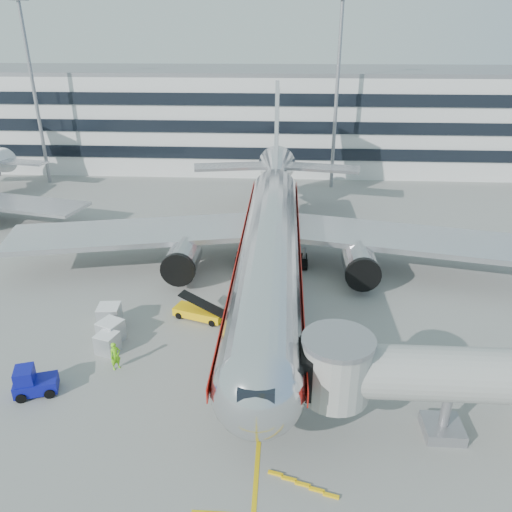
# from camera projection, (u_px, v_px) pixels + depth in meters

# --- Properties ---
(ground) EXTENTS (180.00, 180.00, 0.00)m
(ground) POSITION_uv_depth(u_px,v_px,m) (266.00, 347.00, 36.61)
(ground) COLOR gray
(ground) RESTS_ON ground
(lead_in_line) EXTENTS (0.25, 70.00, 0.01)m
(lead_in_line) POSITION_uv_depth(u_px,v_px,m) (270.00, 284.00, 45.70)
(lead_in_line) COLOR #E0B60B
(lead_in_line) RESTS_ON ground
(main_jet) EXTENTS (50.95, 48.70, 16.06)m
(main_jet) POSITION_uv_depth(u_px,v_px,m) (271.00, 234.00, 45.53)
(main_jet) COLOR silver
(main_jet) RESTS_ON ground
(jet_bridge) EXTENTS (17.80, 4.50, 7.00)m
(jet_bridge) POSITION_uv_depth(u_px,v_px,m) (484.00, 380.00, 27.08)
(jet_bridge) COLOR silver
(jet_bridge) RESTS_ON ground
(terminal) EXTENTS (150.00, 24.25, 15.60)m
(terminal) POSITION_uv_depth(u_px,v_px,m) (280.00, 116.00, 86.14)
(terminal) COLOR silver
(terminal) RESTS_ON ground
(light_mast_west) EXTENTS (2.40, 1.20, 25.45)m
(light_mast_west) POSITION_uv_depth(u_px,v_px,m) (32.00, 80.00, 70.60)
(light_mast_west) COLOR gray
(light_mast_west) RESTS_ON ground
(light_mast_centre) EXTENTS (2.40, 1.20, 25.45)m
(light_mast_centre) POSITION_uv_depth(u_px,v_px,m) (337.00, 82.00, 68.28)
(light_mast_centre) COLOR gray
(light_mast_centre) RESTS_ON ground
(belt_loader) EXTENTS (4.41, 2.74, 2.07)m
(belt_loader) POSITION_uv_depth(u_px,v_px,m) (199.00, 312.00, 40.07)
(belt_loader) COLOR yellow
(belt_loader) RESTS_ON ground
(baggage_tug) EXTENTS (2.94, 2.31, 1.95)m
(baggage_tug) POSITION_uv_depth(u_px,v_px,m) (33.00, 382.00, 31.59)
(baggage_tug) COLOR #0C1088
(baggage_tug) RESTS_ON ground
(cargo_container_left) EXTENTS (1.81, 1.81, 1.76)m
(cargo_container_left) POSITION_uv_depth(u_px,v_px,m) (110.00, 316.00, 38.93)
(cargo_container_left) COLOR silver
(cargo_container_left) RESTS_ON ground
(cargo_container_right) EXTENTS (1.75, 1.75, 1.49)m
(cargo_container_right) POSITION_uv_depth(u_px,v_px,m) (107.00, 343.00, 35.78)
(cargo_container_right) COLOR silver
(cargo_container_right) RESTS_ON ground
(cargo_container_front) EXTENTS (2.08, 2.08, 1.67)m
(cargo_container_front) POSITION_uv_depth(u_px,v_px,m) (111.00, 331.00, 37.02)
(cargo_container_front) COLOR silver
(cargo_container_front) RESTS_ON ground
(ramp_worker) EXTENTS (0.87, 0.87, 2.03)m
(ramp_worker) POSITION_uv_depth(u_px,v_px,m) (115.00, 356.00, 33.89)
(ramp_worker) COLOR #7BE518
(ramp_worker) RESTS_ON ground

